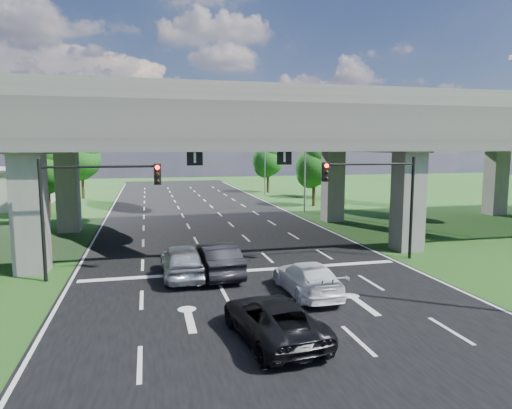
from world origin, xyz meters
name	(u,v)px	position (x,y,z in m)	size (l,w,h in m)	color
ground	(263,291)	(0.00, 0.00, 0.00)	(160.00, 160.00, 0.00)	#204917
road	(226,245)	(0.00, 10.00, 0.01)	(18.00, 120.00, 0.03)	black
overpass	(220,127)	(0.00, 12.00, 7.92)	(80.00, 15.00, 10.00)	#33302E
signal_right	(379,189)	(7.82, 3.94, 4.19)	(5.76, 0.54, 6.00)	black
signal_left	(89,196)	(-7.82, 3.94, 4.19)	(5.76, 0.54, 6.00)	black
streetlight_far	(301,154)	(10.10, 24.00, 5.85)	(3.38, 0.25, 10.00)	gray
streetlight_beyond	(262,152)	(10.10, 40.00, 5.85)	(3.38, 0.25, 10.00)	gray
tree_left_near	(47,166)	(-13.95, 26.00, 4.82)	(4.50, 4.50, 7.80)	black
tree_left_mid	(33,169)	(-16.95, 34.00, 4.17)	(3.91, 3.90, 6.76)	black
tree_left_far	(82,158)	(-12.95, 42.00, 5.14)	(4.80, 4.80, 8.32)	black
tree_right_near	(315,166)	(13.05, 28.00, 4.50)	(4.20, 4.20, 7.28)	black
tree_right_mid	(314,166)	(16.05, 36.00, 4.17)	(3.91, 3.90, 6.76)	black
tree_right_far	(268,159)	(12.05, 44.00, 4.82)	(4.50, 4.50, 7.80)	black
car_silver	(182,261)	(-3.41, 3.00, 0.89)	(2.03, 5.03, 1.71)	#B6B9BE
car_dark	(216,259)	(-1.72, 3.00, 0.88)	(1.80, 5.17, 1.70)	black
car_white	(307,278)	(1.80, -0.89, 0.75)	(2.01, 4.96, 1.44)	silver
car_trailing	(273,319)	(-0.98, -5.21, 0.75)	(2.38, 5.15, 1.43)	black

